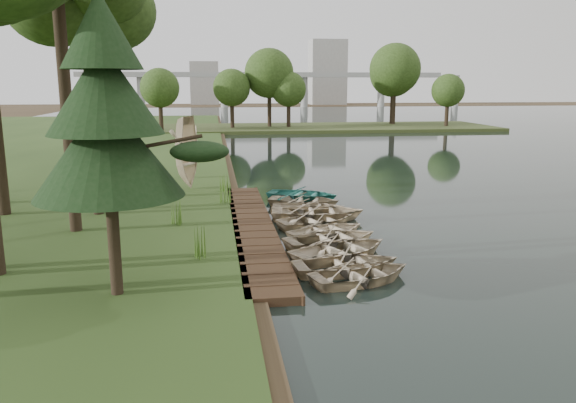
{
  "coord_description": "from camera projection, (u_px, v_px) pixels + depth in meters",
  "views": [
    {
      "loc": [
        -3.11,
        -21.78,
        5.8
      ],
      "look_at": [
        -0.2,
        -0.07,
        1.2
      ],
      "focal_mm": 35.0,
      "sensor_mm": 36.0,
      "label": 1
    }
  ],
  "objects": [
    {
      "name": "reeds_2",
      "position": [
        225.0,
        191.0,
        26.47
      ],
      "size": [
        0.6,
        0.6,
        1.07
      ],
      "primitive_type": "cone",
      "color": "#3F661E",
      "rests_on": "bank"
    },
    {
      "name": "rowboat_5",
      "position": [
        318.0,
        218.0,
        22.98
      ],
      "size": [
        3.99,
        3.36,
        0.71
      ],
      "primitive_type": "imported",
      "rotation": [
        0.0,
        0.0,
        1.88
      ],
      "color": "#C5B08E",
      "rests_on": "water"
    },
    {
      "name": "rowboat_8",
      "position": [
        304.0,
        199.0,
        26.83
      ],
      "size": [
        4.0,
        3.41,
        0.7
      ],
      "primitive_type": "imported",
      "rotation": [
        0.0,
        0.0,
        1.23
      ],
      "color": "#C5B08E",
      "rests_on": "water"
    },
    {
      "name": "building_b",
      "position": [
        205.0,
        83.0,
        161.48
      ],
      "size": [
        8.0,
        8.0,
        12.0
      ],
      "primitive_type": "cube",
      "color": "#A5A5A0",
      "rests_on": "ground"
    },
    {
      "name": "rowboat_2",
      "position": [
        342.0,
        247.0,
        18.8
      ],
      "size": [
        4.46,
        3.94,
        0.76
      ],
      "primitive_type": "imported",
      "rotation": [
        0.0,
        0.0,
        2.0
      ],
      "color": "#C5B08E",
      "rests_on": "water"
    },
    {
      "name": "peninsula",
      "position": [
        299.0,
        128.0,
        72.22
      ],
      "size": [
        50.0,
        14.0,
        0.45
      ],
      "primitive_type": "cube",
      "color": "#37431D",
      "rests_on": "ground"
    },
    {
      "name": "boardwalk",
      "position": [
        253.0,
        228.0,
        22.49
      ],
      "size": [
        1.6,
        16.0,
        0.3
      ],
      "primitive_type": "cube",
      "color": "#352314",
      "rests_on": "ground"
    },
    {
      "name": "rowboat_6",
      "position": [
        317.0,
        210.0,
        24.12
      ],
      "size": [
        4.28,
        3.25,
        0.83
      ],
      "primitive_type": "imported",
      "rotation": [
        0.0,
        0.0,
        1.47
      ],
      "color": "#C5B08E",
      "rests_on": "water"
    },
    {
      "name": "far_trees",
      "position": [
        273.0,
        79.0,
        70.51
      ],
      "size": [
        45.6,
        5.6,
        8.8
      ],
      "color": "black",
      "rests_on": "peninsula"
    },
    {
      "name": "tree_4",
      "position": [
        84.0,
        1.0,
        22.46
      ],
      "size": [
        4.11,
        4.11,
        10.6
      ],
      "color": "black",
      "rests_on": "bank"
    },
    {
      "name": "bridge",
      "position": [
        274.0,
        79.0,
        139.26
      ],
      "size": [
        95.9,
        4.0,
        8.6
      ],
      "color": "#A5A5A0",
      "rests_on": "ground"
    },
    {
      "name": "building_a",
      "position": [
        327.0,
        72.0,
        160.57
      ],
      "size": [
        10.0,
        8.0,
        18.0
      ],
      "primitive_type": "cube",
      "color": "#A5A5A0",
      "rests_on": "ground"
    },
    {
      "name": "rowboat_0",
      "position": [
        362.0,
        271.0,
        16.56
      ],
      "size": [
        3.76,
        3.15,
        0.67
      ],
      "primitive_type": "imported",
      "rotation": [
        0.0,
        0.0,
        1.87
      ],
      "color": "#C5B08E",
      "rests_on": "water"
    },
    {
      "name": "rowboat_4",
      "position": [
        327.0,
        229.0,
        21.38
      ],
      "size": [
        3.86,
        3.38,
        0.67
      ],
      "primitive_type": "imported",
      "rotation": [
        0.0,
        0.0,
        1.98
      ],
      "color": "#C5B08E",
      "rests_on": "water"
    },
    {
      "name": "reeds_3",
      "position": [
        224.0,
        182.0,
        29.28
      ],
      "size": [
        0.6,
        0.6,
        1.0
      ],
      "primitive_type": "cone",
      "color": "#3F661E",
      "rests_on": "bank"
    },
    {
      "name": "reeds_0",
      "position": [
        201.0,
        242.0,
        18.05
      ],
      "size": [
        0.6,
        0.6,
        1.04
      ],
      "primitive_type": "cone",
      "color": "#3F661E",
      "rests_on": "bank"
    },
    {
      "name": "rowboat_7",
      "position": [
        308.0,
        206.0,
        25.36
      ],
      "size": [
        3.66,
        2.89,
        0.68
      ],
      "primitive_type": "imported",
      "rotation": [
        0.0,
        0.0,
        1.4
      ],
      "color": "#C5B08E",
      "rests_on": "water"
    },
    {
      "name": "rowboat_9",
      "position": [
        302.0,
        193.0,
        28.16
      ],
      "size": [
        4.29,
        3.79,
        0.74
      ],
      "primitive_type": "imported",
      "rotation": [
        0.0,
        0.0,
        1.14
      ],
      "color": "#2C7B6E",
      "rests_on": "water"
    },
    {
      "name": "ground",
      "position": [
        293.0,
        230.0,
        22.73
      ],
      "size": [
        300.0,
        300.0,
        0.0
      ],
      "primitive_type": "plane",
      "color": "#3D2F1D"
    },
    {
      "name": "rowboat_3",
      "position": [
        332.0,
        237.0,
        20.18
      ],
      "size": [
        4.12,
        3.44,
        0.74
      ],
      "primitive_type": "imported",
      "rotation": [
        0.0,
        0.0,
        1.86
      ],
      "color": "#C5B08E",
      "rests_on": "water"
    },
    {
      "name": "stored_rowboat",
      "position": [
        189.0,
        181.0,
        29.97
      ],
      "size": [
        4.67,
        4.17,
        0.8
      ],
      "primitive_type": "imported",
      "rotation": [
        3.14,
        0.0,
        1.11
      ],
      "color": "#C5B08E",
      "rests_on": "bank"
    },
    {
      "name": "rowboat_1",
      "position": [
        347.0,
        262.0,
        17.38
      ],
      "size": [
        3.68,
        2.83,
        0.71
      ],
      "primitive_type": "imported",
      "rotation": [
        0.0,
        0.0,
        1.69
      ],
      "color": "#C5B08E",
      "rests_on": "water"
    },
    {
      "name": "pine_tree",
      "position": [
        106.0,
        117.0,
        14.06
      ],
      "size": [
        3.8,
        3.8,
        7.75
      ],
      "color": "black",
      "rests_on": "bank"
    },
    {
      "name": "reeds_1",
      "position": [
        177.0,
        212.0,
        22.34
      ],
      "size": [
        0.6,
        0.6,
        1.02
      ],
      "primitive_type": "cone",
      "color": "#3F661E",
      "rests_on": "bank"
    }
  ]
}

